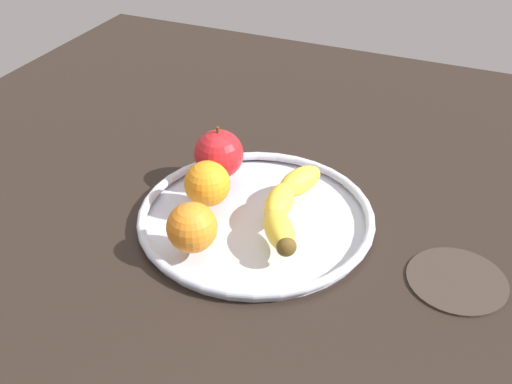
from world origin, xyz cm
name	(u,v)px	position (x,y,z in cm)	size (l,w,h in cm)	color
ground_plane	(256,234)	(0.00, 0.00, -2.00)	(126.71, 126.71, 4.00)	black
fruit_bowl	(256,217)	(0.00, 0.00, 0.92)	(30.77, 30.77, 1.80)	silver
banana	(286,205)	(-0.56, 3.96, 3.52)	(19.18, 7.92, 3.44)	yellow
apple	(219,154)	(-5.83, -8.11, 5.24)	(6.87, 6.87, 7.67)	red
orange_back_left	(192,228)	(9.73, -3.93, 4.83)	(6.06, 6.06, 6.06)	orange
orange_center	(207,184)	(0.80, -6.52, 4.82)	(6.03, 6.03, 6.03)	orange
ambient_coaster	(457,279)	(1.07, 25.86, 0.30)	(11.60, 11.60, 0.60)	#362C25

